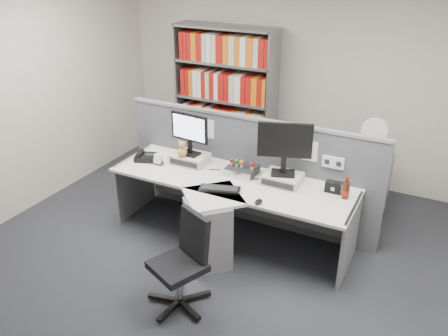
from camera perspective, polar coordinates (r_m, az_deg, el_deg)
The scene contains 21 objects.
ground at distance 4.62m, azimuth -3.79°, elevation -13.52°, with size 5.50×5.50×0.00m, color #2E3036.
room_shell at distance 3.76m, azimuth -4.58°, elevation 8.20°, with size 5.04×5.54×2.72m.
partition at distance 5.21m, azimuth 3.06°, elevation -0.17°, with size 3.00×0.08×1.27m.
desk at distance 4.78m, azimuth -0.30°, elevation -5.28°, with size 2.60×1.20×0.72m.
monitor_riser_left at distance 5.19m, azimuth -4.18°, elevation 1.19°, with size 0.38×0.31×0.10m.
monitor_riser_right at distance 4.76m, azimuth 7.24°, elevation -1.32°, with size 0.38×0.31×0.10m.
monitor_left at distance 5.06m, azimuth -4.29°, elevation 4.62°, with size 0.46×0.17×0.47m.
monitor_right at distance 4.60m, azimuth 7.50°, elevation 2.91°, with size 0.53×0.24×0.55m.
desktop_pc at distance 4.93m, azimuth 2.24°, elevation -0.26°, with size 0.31×0.28×0.08m.
figurines at distance 4.88m, azimuth 2.02°, elevation 0.67°, with size 0.29×0.05×0.09m.
keyboard at distance 4.60m, azimuth -0.54°, elevation -2.60°, with size 0.43×0.27×0.03m.
mouse at distance 4.38m, azimuth 4.29°, elevation -4.18°, with size 0.06×0.10×0.04m, color black.
desk_phone at distance 5.33m, azimuth -9.72°, elevation 1.37°, with size 0.28×0.27×0.10m.
desk_calendar at distance 5.18m, azimuth -8.09°, elevation 0.97°, with size 0.10×0.08×0.12m.
plush_toy at distance 5.09m, azimuth -5.20°, elevation 2.22°, with size 0.10×0.10×0.18m.
speaker at distance 4.68m, azimuth 13.41°, elevation -2.31°, with size 0.16×0.09×0.11m, color black.
cola_bottle at distance 4.58m, azimuth 14.81°, elevation -2.66°, with size 0.07×0.07×0.23m.
shelving_unit at distance 6.45m, azimuth 0.17°, elevation 8.17°, with size 1.41×0.40×2.00m.
filing_cabinet at distance 5.69m, azimuth 17.20°, elevation -2.35°, with size 0.45×0.61×0.70m.
desk_fan at distance 5.42m, azimuth 18.11°, elevation 3.99°, with size 0.31×0.18×0.52m.
office_chair at distance 4.10m, azimuth -4.97°, elevation -11.17°, with size 0.57×0.58×0.87m.
Camera 1 is at (1.90, -3.04, 2.91)m, focal length 37.01 mm.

